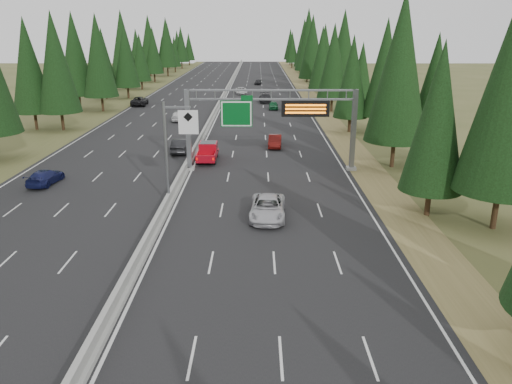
{
  "coord_description": "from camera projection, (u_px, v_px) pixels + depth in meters",
  "views": [
    {
      "loc": [
        7.01,
        -12.26,
        13.18
      ],
      "look_at": [
        6.9,
        20.0,
        2.67
      ],
      "focal_mm": 35.0,
      "sensor_mm": 36.0,
      "label": 1
    }
  ],
  "objects": [
    {
      "name": "car_ahead_white",
      "position": [
        241.0,
        91.0,
        106.64
      ],
      "size": [
        2.79,
        5.21,
        1.39
      ],
      "primitive_type": "imported",
      "rotation": [
        0.0,
        0.0,
        0.1
      ],
      "color": "silver",
      "rests_on": "road"
    },
    {
      "name": "car_onc_blue",
      "position": [
        45.0,
        177.0,
        44.26
      ],
      "size": [
        2.25,
        4.68,
        1.32
      ],
      "primitive_type": "imported",
      "rotation": [
        0.0,
        0.0,
        3.05
      ],
      "color": "#171C50",
      "rests_on": "road"
    },
    {
      "name": "car_onc_white",
      "position": [
        178.0,
        116.0,
        75.06
      ],
      "size": [
        1.92,
        4.44,
        1.49
      ],
      "primitive_type": "imported",
      "rotation": [
        0.0,
        0.0,
        3.18
      ],
      "color": "silver",
      "rests_on": "road"
    },
    {
      "name": "car_ahead_green",
      "position": [
        273.0,
        105.0,
        86.07
      ],
      "size": [
        1.59,
        3.92,
        1.33
      ],
      "primitive_type": "imported",
      "rotation": [
        0.0,
        0.0,
        -0.0
      ],
      "color": "#14582E",
      "rests_on": "road"
    },
    {
      "name": "median_barrier",
      "position": [
        220.0,
        103.0,
        91.7
      ],
      "size": [
        0.7,
        260.0,
        0.85
      ],
      "color": "gray",
      "rests_on": "road"
    },
    {
      "name": "hov_sign_pole",
      "position": [
        174.0,
        146.0,
        38.04
      ],
      "size": [
        2.8,
        0.5,
        8.0
      ],
      "color": "slate",
      "rests_on": "road"
    },
    {
      "name": "shoulder_left",
      "position": [
        123.0,
        105.0,
        91.88
      ],
      "size": [
        3.6,
        260.0,
        0.06
      ],
      "primitive_type": "cube",
      "color": "#495025",
      "rests_on": "ground"
    },
    {
      "name": "tree_row_right",
      "position": [
        349.0,
        59.0,
        79.43
      ],
      "size": [
        10.75,
        239.03,
        18.59
      ],
      "color": "black",
      "rests_on": "ground"
    },
    {
      "name": "car_onc_far",
      "position": [
        140.0,
        101.0,
        90.58
      ],
      "size": [
        3.0,
        5.85,
        1.58
      ],
      "primitive_type": "imported",
      "rotation": [
        0.0,
        0.0,
        3.21
      ],
      "color": "black",
      "rests_on": "road"
    },
    {
      "name": "road",
      "position": [
        220.0,
        105.0,
        91.82
      ],
      "size": [
        32.0,
        260.0,
        0.08
      ],
      "primitive_type": "cube",
      "color": "black",
      "rests_on": "ground"
    },
    {
      "name": "car_ahead_far",
      "position": [
        258.0,
        82.0,
        125.18
      ],
      "size": [
        1.88,
        3.94,
        1.3
      ],
      "primitive_type": "imported",
      "rotation": [
        0.0,
        0.0,
        -0.09
      ],
      "color": "black",
      "rests_on": "road"
    },
    {
      "name": "red_pickup",
      "position": [
        208.0,
        150.0,
        52.64
      ],
      "size": [
        1.93,
        5.41,
        1.76
      ],
      "color": "black",
      "rests_on": "road"
    },
    {
      "name": "car_ahead_dkgrey",
      "position": [
        265.0,
        98.0,
        94.36
      ],
      "size": [
        2.43,
        5.63,
        1.61
      ],
      "primitive_type": "imported",
      "rotation": [
        0.0,
        0.0,
        0.03
      ],
      "color": "black",
      "rests_on": "road"
    },
    {
      "name": "tree_row_left",
      "position": [
        75.0,
        58.0,
        79.35
      ],
      "size": [
        11.67,
        236.05,
        18.25
      ],
      "color": "black",
      "rests_on": "ground"
    },
    {
      "name": "car_onc_near",
      "position": [
        181.0,
        146.0,
        55.75
      ],
      "size": [
        1.67,
        4.69,
        1.54
      ],
      "primitive_type": "imported",
      "rotation": [
        0.0,
        0.0,
        3.13
      ],
      "color": "black",
      "rests_on": "road"
    },
    {
      "name": "silver_minivan",
      "position": [
        268.0,
        208.0,
        36.33
      ],
      "size": [
        2.78,
        5.56,
        1.51
      ],
      "primitive_type": "imported",
      "rotation": [
        0.0,
        0.0,
        -0.05
      ],
      "color": "#BBBAC0",
      "rests_on": "road"
    },
    {
      "name": "shoulder_right",
      "position": [
        316.0,
        105.0,
        91.76
      ],
      "size": [
        3.6,
        260.0,
        0.06
      ],
      "primitive_type": "cube",
      "color": "olive",
      "rests_on": "ground"
    },
    {
      "name": "car_ahead_dkred",
      "position": [
        275.0,
        141.0,
        58.28
      ],
      "size": [
        1.72,
        4.33,
        1.4
      ],
      "primitive_type": "imported",
      "rotation": [
        0.0,
        0.0,
        -0.06
      ],
      "color": "#530E0B",
      "rests_on": "road"
    },
    {
      "name": "sign_gantry",
      "position": [
        278.0,
        117.0,
        47.27
      ],
      "size": [
        16.75,
        0.98,
        7.8
      ],
      "color": "slate",
      "rests_on": "road"
    }
  ]
}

